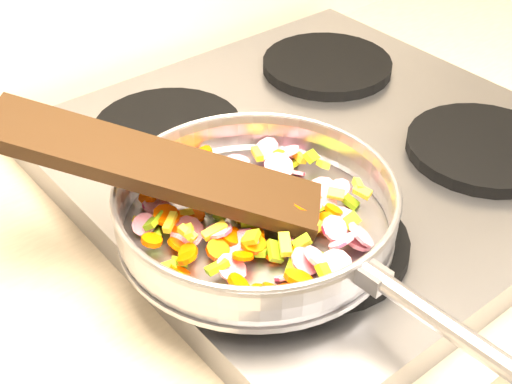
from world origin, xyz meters
TOP-DOWN VIEW (x-y plane):
  - cooktop at (-0.70, 1.67)m, footprint 0.60×0.60m
  - grate_fl at (-0.84, 1.52)m, footprint 0.19×0.19m
  - grate_fr at (-0.56, 1.52)m, footprint 0.19×0.19m
  - grate_bl at (-0.84, 1.81)m, footprint 0.19×0.19m
  - grate_br at (-0.56, 1.81)m, footprint 0.19×0.19m
  - saute_pan at (-0.88, 1.57)m, footprint 0.33×0.50m
  - vegetable_heap at (-0.88, 1.58)m, footprint 0.24×0.26m
  - wooden_spatula at (-0.95, 1.65)m, footprint 0.29×0.29m

SIDE VIEW (x-z plane):
  - cooktop at x=-0.70m, z-range 0.90..0.94m
  - grate_fl at x=-0.84m, z-range 0.94..0.96m
  - grate_fr at x=-0.56m, z-range 0.94..0.96m
  - grate_bl at x=-0.84m, z-range 0.94..0.96m
  - grate_br at x=-0.56m, z-range 0.94..0.96m
  - vegetable_heap at x=-0.88m, z-range 0.95..1.00m
  - saute_pan at x=-0.88m, z-range 0.96..1.02m
  - wooden_spatula at x=-0.95m, z-range 0.97..1.08m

